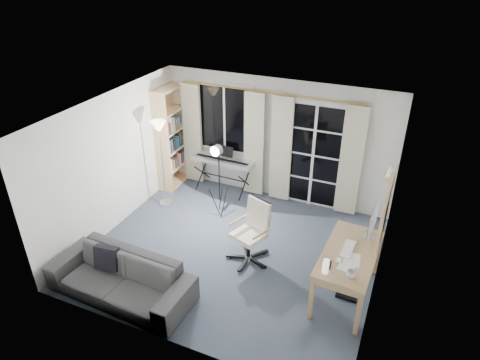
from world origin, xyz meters
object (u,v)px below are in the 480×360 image
object	(u,v)px
bookshelf	(172,138)
desk	(349,258)
studio_light	(217,159)
monitor	(373,221)
mug	(351,273)
sofa	(119,272)
office_chair	(254,226)
keyboard_piano	(223,161)
torchiere_lamp	(160,139)

from	to	relation	value
bookshelf	desk	distance (m)	4.47
studio_light	desk	distance (m)	2.86
studio_light	monitor	bearing A→B (deg)	-0.43
mug	sofa	size ratio (longest dim) A/B	0.06
bookshelf	studio_light	bearing A→B (deg)	-30.08
office_chair	desk	size ratio (longest dim) A/B	0.72
office_chair	mug	xyz separation A→B (m)	(1.63, -0.76, 0.21)
keyboard_piano	monitor	distance (m)	3.42
monitor	sofa	size ratio (longest dim) A/B	0.25
keyboard_piano	studio_light	world-z (taller)	studio_light
monitor	desk	bearing A→B (deg)	-110.95
torchiere_lamp	mug	xyz separation A→B (m)	(3.82, -1.59, -0.56)
monitor	mug	bearing A→B (deg)	-93.17
torchiere_lamp	sofa	bearing A→B (deg)	-72.28
keyboard_piano	desk	world-z (taller)	keyboard_piano
keyboard_piano	mug	bearing A→B (deg)	-37.89
office_chair	bookshelf	bearing A→B (deg)	166.31
desk	mug	distance (m)	0.53
keyboard_piano	office_chair	size ratio (longest dim) A/B	1.24
office_chair	mug	world-z (taller)	office_chair
desk	sofa	xyz separation A→B (m)	(-2.95, -1.30, -0.24)
desk	monitor	distance (m)	0.62
bookshelf	desk	bearing A→B (deg)	-26.40
keyboard_piano	monitor	xyz separation A→B (m)	(3.06, -1.50, 0.34)
keyboard_piano	office_chair	world-z (taller)	office_chair
desk	monitor	xyz separation A→B (m)	(0.20, 0.45, 0.38)
office_chair	mug	distance (m)	1.81
bookshelf	torchiere_lamp	bearing A→B (deg)	-71.65
office_chair	studio_light	bearing A→B (deg)	160.77
monitor	mug	world-z (taller)	monitor
office_chair	torchiere_lamp	bearing A→B (deg)	179.63
mug	desk	bearing A→B (deg)	101.31
office_chair	monitor	world-z (taller)	monitor
torchiere_lamp	office_chair	size ratio (longest dim) A/B	1.67
studio_light	monitor	xyz separation A→B (m)	(2.78, -0.68, -0.14)
bookshelf	monitor	distance (m)	4.46
monitor	sofa	xyz separation A→B (m)	(-3.15, -1.75, -0.62)
office_chair	sofa	distance (m)	2.12
bookshelf	mug	world-z (taller)	bookshelf
keyboard_piano	desk	size ratio (longest dim) A/B	0.89
studio_light	office_chair	bearing A→B (deg)	-26.30
desk	torchiere_lamp	bearing A→B (deg)	166.22
keyboard_piano	sofa	distance (m)	3.26
bookshelf	office_chair	bearing A→B (deg)	-34.68
bookshelf	keyboard_piano	xyz separation A→B (m)	(1.14, 0.00, -0.30)
torchiere_lamp	desk	size ratio (longest dim) A/B	1.19
studio_light	sofa	distance (m)	2.58
desk	sofa	bearing A→B (deg)	-153.63
desk	mug	size ratio (longest dim) A/B	11.63
keyboard_piano	desk	bearing A→B (deg)	-32.56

